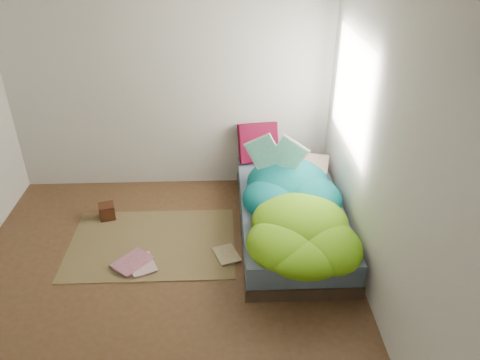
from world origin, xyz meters
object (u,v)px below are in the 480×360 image
(floor_book_b, at_px, (123,257))
(pillow_magenta, at_px, (258,142))
(bed, at_px, (290,216))
(open_book, at_px, (276,145))
(floor_book_a, at_px, (130,268))
(wooden_box, at_px, (107,211))

(floor_book_b, bearing_deg, pillow_magenta, 84.53)
(bed, distance_m, open_book, 0.73)
(bed, bearing_deg, floor_book_a, -160.21)
(floor_book_a, bearing_deg, pillow_magenta, 26.54)
(bed, xyz_separation_m, pillow_magenta, (-0.26, 0.91, 0.39))
(open_book, bearing_deg, floor_book_a, -133.99)
(pillow_magenta, xyz_separation_m, open_book, (0.13, -0.64, 0.28))
(floor_book_a, xyz_separation_m, floor_book_b, (-0.08, 0.15, 0.00))
(pillow_magenta, bearing_deg, floor_book_a, -140.63)
(bed, relative_size, pillow_magenta, 4.62)
(bed, relative_size, open_book, 3.95)
(bed, relative_size, wooden_box, 12.74)
(pillow_magenta, height_order, open_book, open_book)
(bed, height_order, pillow_magenta, pillow_magenta)
(wooden_box, height_order, floor_book_a, wooden_box)
(open_book, xyz_separation_m, wooden_box, (-1.75, 0.01, -0.74))
(bed, bearing_deg, pillow_magenta, 106.10)
(pillow_magenta, distance_m, floor_book_a, 2.00)
(open_book, height_order, floor_book_b, open_book)
(wooden_box, relative_size, floor_book_b, 0.47)
(bed, xyz_separation_m, floor_book_a, (-1.52, -0.55, -0.14))
(bed, xyz_separation_m, open_book, (-0.14, 0.27, 0.67))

